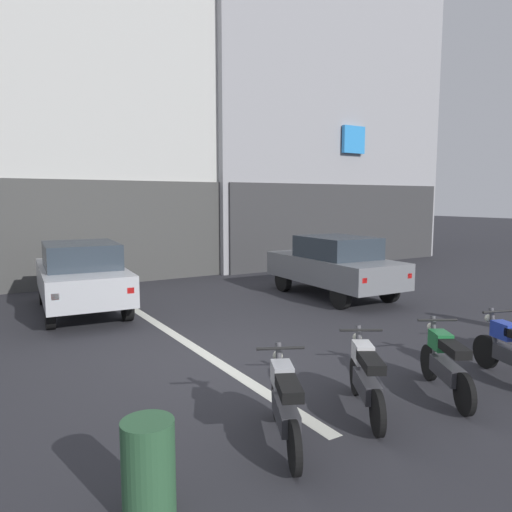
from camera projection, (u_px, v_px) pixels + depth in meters
ground_plane at (215, 361)px, 7.87m from camera, size 120.00×120.00×0.00m
lane_centre_line at (115, 297)px, 12.95m from camera, size 0.20×18.00×0.01m
building_mid_block at (44, 20)px, 16.71m from camera, size 9.94×7.94×17.67m
building_far_right at (285, 58)px, 21.96m from camera, size 10.91×8.73×18.13m
car_silver_crossing_near at (81, 275)px, 11.13m from camera, size 2.10×4.24×1.64m
car_grey_parked_kerbside at (334, 264)px, 12.90m from camera, size 1.95×4.18×1.64m
motorcycle_silver_row_leftmost at (285, 402)px, 5.17m from camera, size 0.80×1.54×0.98m
motorcycle_white_row_left_mid at (366, 377)px, 5.92m from camera, size 0.93×1.46×0.98m
motorcycle_green_row_centre at (445, 362)px, 6.43m from camera, size 0.90×1.48×0.98m
trash_bin at (149, 470)px, 3.93m from camera, size 0.44×0.44×0.85m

